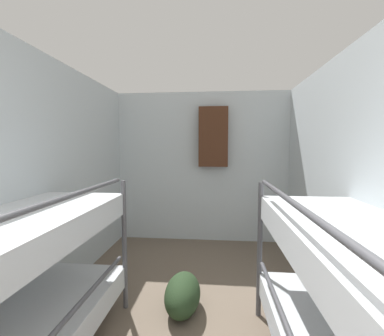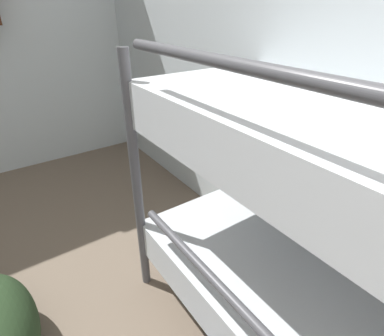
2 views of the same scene
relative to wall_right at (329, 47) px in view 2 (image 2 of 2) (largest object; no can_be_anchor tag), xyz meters
The scene contains 1 object.
wall_right is the anchor object (origin of this frame).
Camera 2 is at (0.16, 1.39, 1.32)m, focal length 28.00 mm.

